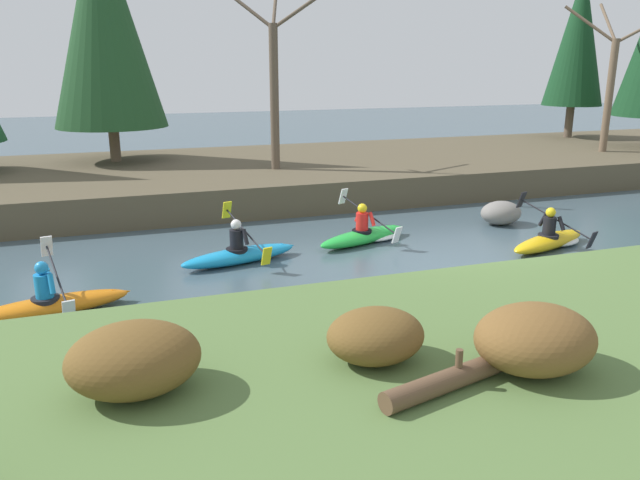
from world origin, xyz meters
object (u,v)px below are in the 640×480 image
object	(u,v)px
kayaker_lead	(552,239)
kayaker_far_back	(51,303)
kayaker_trailing	(240,253)
driftwood_log	(445,381)
kayaker_middle	(367,235)
boulder_midstream	(501,213)

from	to	relation	value
kayaker_lead	kayaker_far_back	size ratio (longest dim) A/B	0.98
kayaker_trailing	driftwood_log	bearing A→B (deg)	-99.77
kayaker_middle	driftwood_log	xyz separation A→B (m)	(-2.70, -8.39, 0.82)
boulder_midstream	driftwood_log	distance (m)	11.21
kayaker_middle	kayaker_far_back	distance (m)	7.45
kayaker_far_back	kayaker_middle	bearing A→B (deg)	7.15
kayaker_middle	kayaker_far_back	xyz separation A→B (m)	(-7.04, -2.44, 0.02)
kayaker_middle	boulder_midstream	xyz separation A→B (m)	(4.16, 0.44, 0.13)
kayaker_middle	driftwood_log	distance (m)	8.86
boulder_midstream	driftwood_log	size ratio (longest dim) A/B	0.70
kayaker_trailing	boulder_midstream	xyz separation A→B (m)	(7.44, 1.04, 0.10)
kayaker_far_back	boulder_midstream	xyz separation A→B (m)	(11.20, 2.88, 0.10)
kayaker_trailing	driftwood_log	size ratio (longest dim) A/B	1.71
boulder_midstream	kayaker_lead	bearing A→B (deg)	-93.48
kayaker_far_back	driftwood_log	size ratio (longest dim) A/B	1.71
kayaker_lead	kayaker_far_back	world-z (taller)	same
kayaker_trailing	driftwood_log	world-z (taller)	driftwood_log
kayaker_middle	kayaker_lead	bearing A→B (deg)	-45.32
kayaker_lead	boulder_midstream	xyz separation A→B (m)	(0.14, 2.27, 0.13)
boulder_midstream	kayaker_middle	bearing A→B (deg)	-173.94
kayaker_middle	kayaker_far_back	world-z (taller)	same
kayaker_lead	boulder_midstream	world-z (taller)	kayaker_lead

